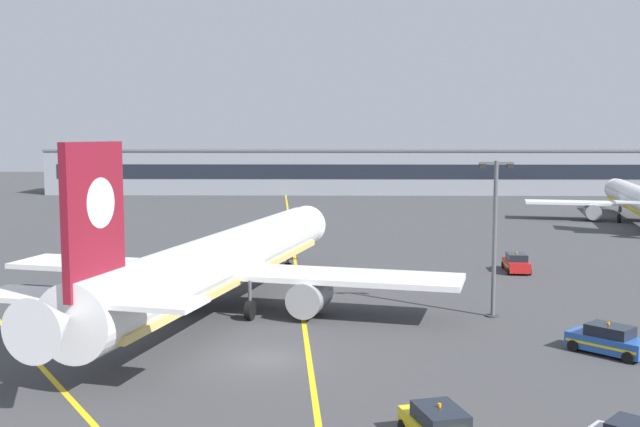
{
  "coord_description": "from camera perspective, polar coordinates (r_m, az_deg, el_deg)",
  "views": [
    {
      "loc": [
        3.49,
        -38.91,
        11.99
      ],
      "look_at": [
        2.66,
        8.96,
        6.91
      ],
      "focal_mm": 42.0,
      "sensor_mm": 36.0,
      "label": 1
    }
  ],
  "objects": [
    {
      "name": "apron_lamp_post",
      "position": [
        50.2,
        13.16,
        -1.62
      ],
      "size": [
        2.24,
        0.9,
        10.29
      ],
      "color": "#515156",
      "rests_on": "ground"
    },
    {
      "name": "taxiway_centreline",
      "position": [
        70.03,
        -1.88,
        -3.81
      ],
      "size": [
        13.67,
        179.53,
        0.01
      ],
      "primitive_type": "cube",
      "rotation": [
        0.0,
        0.0,
        0.07
      ],
      "color": "yellow",
      "rests_on": "ground"
    },
    {
      "name": "service_car_fourth",
      "position": [
        67.81,
        14.73,
        -3.67
      ],
      "size": [
        2.23,
        4.31,
        1.79
      ],
      "color": "red",
      "rests_on": "ground"
    },
    {
      "name": "ground_plane",
      "position": [
        40.86,
        -4.03,
        -11.03
      ],
      "size": [
        400.0,
        400.0,
        0.0
      ],
      "primitive_type": "plane",
      "color": "#3D3D3F"
    },
    {
      "name": "taxiway_lead_in_stripe",
      "position": [
        46.07,
        -21.67,
        -9.46
      ],
      "size": [
        33.95,
        49.81,
        0.01
      ],
      "primitive_type": "cube",
      "rotation": [
        0.0,
        0.0,
        0.6
      ],
      "color": "yellow",
      "rests_on": "ground"
    },
    {
      "name": "airliner_foreground",
      "position": [
        51.14,
        -7.41,
        -3.7
      ],
      "size": [
        32.21,
        40.96,
        11.65
      ],
      "color": "white",
      "rests_on": "ground"
    },
    {
      "name": "terminal_building",
      "position": [
        153.1,
        3.88,
        3.24
      ],
      "size": [
        130.1,
        12.4,
        9.05
      ],
      "color": "gray",
      "rests_on": "ground"
    },
    {
      "name": "airliner_background",
      "position": [
        111.49,
        22.97,
        1.0
      ],
      "size": [
        29.7,
        37.85,
        10.72
      ],
      "color": "white",
      "rests_on": "ground"
    },
    {
      "name": "service_car_second",
      "position": [
        44.36,
        21.11,
        -9.01
      ],
      "size": [
        4.22,
        4.27,
        1.79
      ],
      "color": "#2351A8",
      "rests_on": "ground"
    },
    {
      "name": "safety_cone_by_nose_gear",
      "position": [
        67.71,
        -5.4,
        -3.95
      ],
      "size": [
        0.44,
        0.44,
        0.55
      ],
      "color": "orange",
      "rests_on": "ground"
    }
  ]
}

